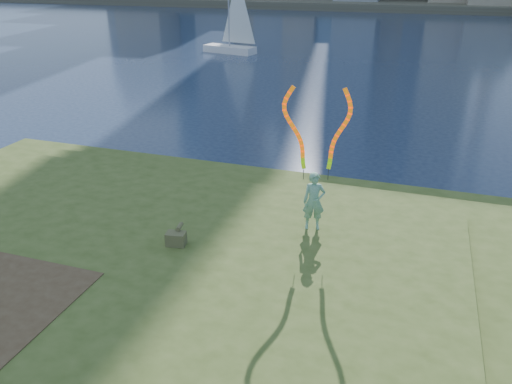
% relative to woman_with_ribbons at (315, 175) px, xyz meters
% --- Properties ---
extents(ground, '(320.00, 320.00, 0.00)m').
position_rel_woman_with_ribbons_xyz_m(ground, '(-3.24, -1.79, -2.24)').
color(ground, '#19253E').
rests_on(ground, ground).
extents(grassy_knoll, '(20.00, 18.00, 0.80)m').
position_rel_woman_with_ribbons_xyz_m(grassy_knoll, '(-3.24, -4.09, -1.90)').
color(grassy_knoll, '#3C4C1B').
rests_on(grassy_knoll, ground).
extents(far_shore, '(320.00, 40.00, 1.20)m').
position_rel_woman_with_ribbons_xyz_m(far_shore, '(-3.24, 93.21, -1.64)').
color(far_shore, '#474334').
rests_on(far_shore, ground).
extents(woman_with_ribbons, '(1.93, 0.64, 3.90)m').
position_rel_woman_with_ribbons_xyz_m(woman_with_ribbons, '(0.00, 0.00, 0.00)').
color(woman_with_ribbons, '#136636').
rests_on(woman_with_ribbons, grassy_knoll).
extents(canvas_bag, '(0.50, 0.56, 0.43)m').
position_rel_woman_with_ribbons_xyz_m(canvas_bag, '(-2.90, -1.87, -1.26)').
color(canvas_bag, '#494B25').
rests_on(canvas_bag, grassy_knoll).
extents(sailboat, '(4.89, 2.43, 7.35)m').
position_rel_woman_with_ribbons_xyz_m(sailboat, '(-13.51, 29.63, -0.97)').
color(sailboat, silver).
rests_on(sailboat, ground).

